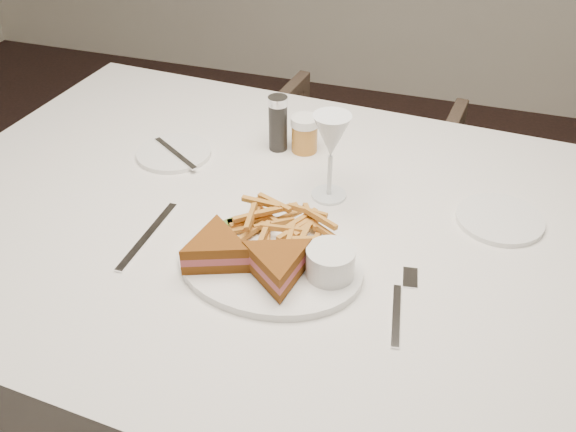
# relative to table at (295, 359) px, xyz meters

# --- Properties ---
(table) EXTENTS (1.56, 1.10, 0.75)m
(table) POSITION_rel_table_xyz_m (0.00, 0.00, 0.00)
(table) COLOR silver
(table) RESTS_ON ground
(chair_far) EXTENTS (0.64, 0.61, 0.61)m
(chair_far) POSITION_rel_table_xyz_m (-0.07, 0.82, -0.07)
(chair_far) COLOR #4C3C2F
(chair_far) RESTS_ON ground
(table_setting) EXTENTS (0.84, 0.63, 0.18)m
(table_setting) POSITION_rel_table_xyz_m (-0.01, -0.04, 0.41)
(table_setting) COLOR white
(table_setting) RESTS_ON table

